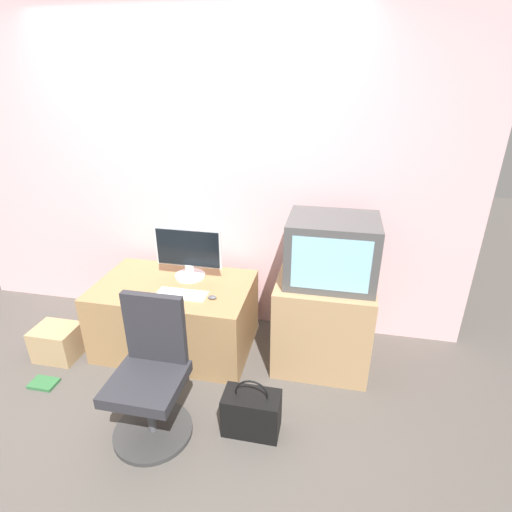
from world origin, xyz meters
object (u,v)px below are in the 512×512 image
(office_chair, at_px, (151,380))
(keyboard, at_px, (182,294))
(main_monitor, at_px, (189,254))
(book, at_px, (44,383))
(cardboard_box_lower, at_px, (57,342))
(mouse, at_px, (212,297))
(crt_tv, at_px, (332,250))
(handbag, at_px, (252,412))

(office_chair, bearing_deg, keyboard, 94.48)
(main_monitor, height_order, book, main_monitor)
(main_monitor, bearing_deg, cardboard_box_lower, -153.37)
(keyboard, xyz_separation_m, office_chair, (0.05, -0.68, -0.20))
(mouse, xyz_separation_m, crt_tv, (0.81, 0.20, 0.35))
(keyboard, xyz_separation_m, mouse, (0.24, -0.01, 0.01))
(keyboard, xyz_separation_m, handbag, (0.65, -0.59, -0.43))
(mouse, relative_size, book, 0.34)
(crt_tv, bearing_deg, handbag, -117.17)
(mouse, xyz_separation_m, book, (-1.14, -0.49, -0.56))
(keyboard, relative_size, crt_tv, 0.61)
(main_monitor, bearing_deg, office_chair, -84.51)
(office_chair, xyz_separation_m, book, (-0.95, 0.18, -0.36))
(mouse, relative_size, crt_tv, 0.10)
(keyboard, distance_m, mouse, 0.24)
(main_monitor, xyz_separation_m, cardboard_box_lower, (-0.95, -0.48, -0.64))
(book, bearing_deg, keyboard, 29.02)
(office_chair, bearing_deg, book, 169.31)
(book, bearing_deg, office_chair, -10.69)
(crt_tv, distance_m, cardboard_box_lower, 2.22)
(main_monitor, relative_size, book, 2.84)
(keyboard, distance_m, handbag, 0.97)
(cardboard_box_lower, bearing_deg, book, -74.20)
(mouse, distance_m, crt_tv, 0.91)
(main_monitor, bearing_deg, keyboard, -82.12)
(main_monitor, distance_m, keyboard, 0.35)
(office_chair, distance_m, cardboard_box_lower, 1.18)
(mouse, xyz_separation_m, office_chair, (-0.18, -0.67, -0.20))
(crt_tv, relative_size, book, 3.27)
(cardboard_box_lower, bearing_deg, keyboard, 10.75)
(crt_tv, xyz_separation_m, cardboard_box_lower, (-2.04, -0.38, -0.80))
(keyboard, xyz_separation_m, book, (-0.90, -0.50, -0.56))
(main_monitor, relative_size, handbag, 1.35)
(handbag, bearing_deg, office_chair, -170.98)
(office_chair, bearing_deg, mouse, 74.90)
(office_chair, height_order, book, office_chair)
(main_monitor, relative_size, keyboard, 1.43)
(main_monitor, height_order, office_chair, main_monitor)
(cardboard_box_lower, bearing_deg, handbag, -13.66)
(mouse, height_order, crt_tv, crt_tv)
(crt_tv, xyz_separation_m, handbag, (-0.40, -0.78, -0.79))
(crt_tv, xyz_separation_m, office_chair, (-0.99, -0.87, -0.56))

